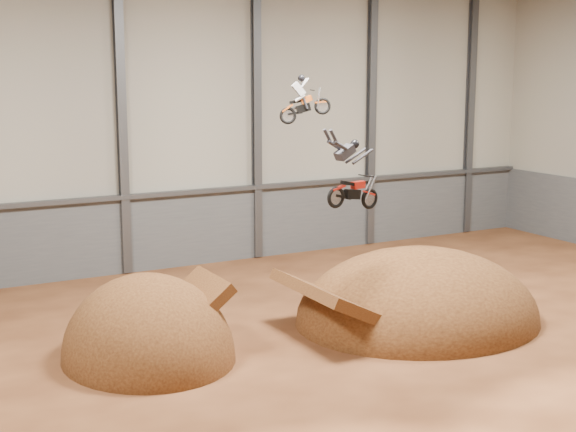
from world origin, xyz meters
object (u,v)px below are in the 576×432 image
at_px(takeoff_ramp, 149,358).
at_px(fmx_rider_b, 352,170).
at_px(landing_ramp, 417,320).
at_px(fmx_rider_a, 307,95).

distance_m(takeoff_ramp, fmx_rider_b, 9.04).
bearing_deg(landing_ramp, fmx_rider_b, -166.99).
relative_size(takeoff_ramp, fmx_rider_a, 3.43).
xyz_separation_m(takeoff_ramp, landing_ramp, (10.09, -0.98, 0.00)).
relative_size(landing_ramp, fmx_rider_b, 3.15).
bearing_deg(fmx_rider_b, landing_ramp, 2.92).
bearing_deg(landing_ramp, takeoff_ramp, 174.48).
xyz_separation_m(landing_ramp, fmx_rider_b, (-3.50, -0.81, 5.92)).
distance_m(takeoff_ramp, fmx_rider_a, 10.42).
xyz_separation_m(takeoff_ramp, fmx_rider_b, (6.59, -1.78, 5.92)).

